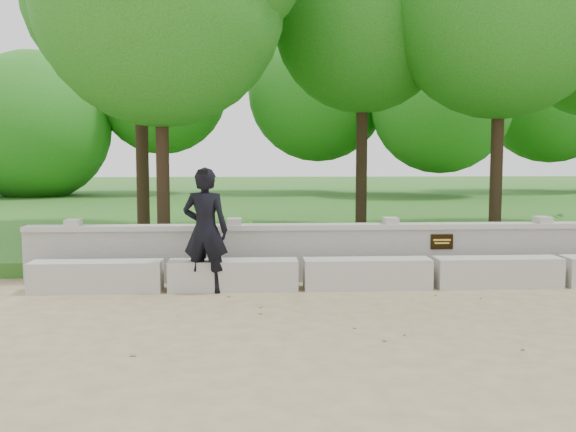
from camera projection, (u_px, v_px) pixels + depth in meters
name	position (u px, v px, depth m)	size (l,w,h in m)	color
ground	(477.00, 319.00, 7.80)	(80.00, 80.00, 0.00)	tan
lawn	(331.00, 211.00, 21.70)	(40.00, 22.00, 0.25)	#1F591D
concrete_bench	(433.00, 273.00, 9.67)	(11.90, 0.45, 0.45)	beige
parapet_wall	(421.00, 250.00, 10.34)	(12.50, 0.35, 0.90)	#B2B0A8
man_main	(205.00, 230.00, 9.28)	(0.74, 0.67, 1.82)	black
tree_center	(363.00, 10.00, 14.76)	(4.12, 4.12, 7.15)	#382619
shrub_a	(248.00, 231.00, 12.52)	(0.28, 0.19, 0.54)	#3D842D
shrub_b	(461.00, 240.00, 11.16)	(0.31, 0.25, 0.56)	#3D842D
shrub_c	(569.00, 232.00, 11.91)	(0.58, 0.50, 0.65)	#3D842D
shrub_d	(436.00, 234.00, 12.03)	(0.30, 0.27, 0.54)	#3D842D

